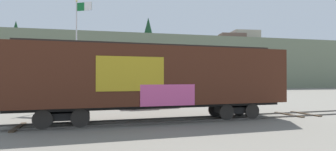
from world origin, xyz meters
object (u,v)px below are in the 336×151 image
Objects in this scene: flagpole at (79,40)px; parked_car_red at (150,97)px; freight_car at (156,77)px; parked_car_tan at (72,98)px.

flagpole reaches higher than parked_car_red.
parked_car_tan is (-5.33, 7.35, -1.62)m from freight_car.
freight_car is 1.67× the size of flagpole.
freight_car reaches higher than parked_car_red.
flagpole reaches higher than freight_car.
freight_car is at bearing -54.08° from parked_car_tan.
flagpole is at bearing 157.14° from parked_car_red.
flagpole reaches higher than parked_car_tan.
parked_car_tan is 0.87× the size of parked_car_red.
parked_car_tan is at bearing 125.92° from freight_car.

